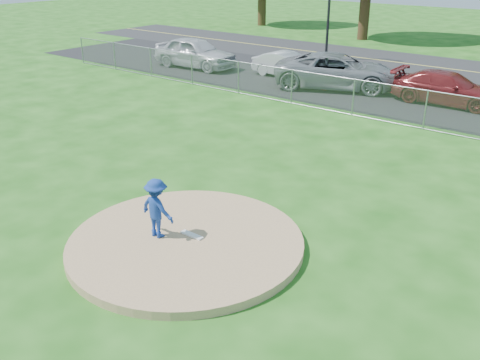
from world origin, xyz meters
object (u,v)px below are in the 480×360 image
object	(u,v)px
traffic_signal_left	(333,4)
pitcher	(157,208)
parked_car_gray	(337,71)
parked_car_darkred	(448,88)
traffic_cone	(325,82)
parked_car_silver	(195,52)
parked_car_white	(288,65)

from	to	relation	value
traffic_signal_left	pitcher	xyz separation A→B (m)	(8.15, -22.27, -2.46)
parked_car_gray	parked_car_darkred	world-z (taller)	parked_car_gray
traffic_cone	parked_car_gray	world-z (taller)	parked_car_gray
parked_car_silver	parked_car_white	xyz separation A→B (m)	(5.61, 1.18, -0.21)
pitcher	parked_car_gray	size ratio (longest dim) A/B	0.23
parked_car_silver	parked_car_darkred	world-z (taller)	parked_car_silver
traffic_cone	parked_car_gray	size ratio (longest dim) A/B	0.12
pitcher	traffic_cone	size ratio (longest dim) A/B	1.98
parked_car_silver	parked_car_gray	size ratio (longest dim) A/B	0.83
traffic_signal_left	parked_car_silver	size ratio (longest dim) A/B	1.11
pitcher	parked_car_gray	bearing A→B (deg)	-75.79
parked_car_gray	parked_car_darkred	distance (m)	5.27
parked_car_white	parked_car_gray	size ratio (longest dim) A/B	0.65
parked_car_white	parked_car_darkred	size ratio (longest dim) A/B	0.82
traffic_signal_left	traffic_cone	distance (m)	8.24
pitcher	parked_car_silver	xyz separation A→B (m)	(-13.13, 15.47, -0.04)
pitcher	parked_car_darkred	xyz separation A→B (m)	(1.04, 16.46, -0.20)
traffic_signal_left	parked_car_white	world-z (taller)	traffic_signal_left
parked_car_white	parked_car_gray	bearing A→B (deg)	-98.11
traffic_cone	parked_car_silver	size ratio (longest dim) A/B	0.14
traffic_signal_left	parked_car_white	size ratio (longest dim) A/B	1.42
traffic_cone	parked_car_silver	xyz separation A→B (m)	(-8.57, -0.01, 0.50)
traffic_signal_left	parked_car_silver	world-z (taller)	traffic_signal_left
traffic_signal_left	traffic_cone	xyz separation A→B (m)	(3.59, -6.78, -3.00)
traffic_cone	parked_car_darkred	bearing A→B (deg)	9.85
traffic_signal_left	parked_car_white	xyz separation A→B (m)	(0.63, -5.62, -2.70)
traffic_cone	parked_car_gray	xyz separation A→B (m)	(0.35, 0.58, 0.49)
parked_car_white	pitcher	bearing A→B (deg)	-153.79
parked_car_white	parked_car_darkred	xyz separation A→B (m)	(8.56, -0.19, 0.05)
parked_car_silver	parked_car_darkred	distance (m)	14.20
parked_car_darkred	parked_car_gray	bearing A→B (deg)	92.52
traffic_signal_left	pitcher	size ratio (longest dim) A/B	3.96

